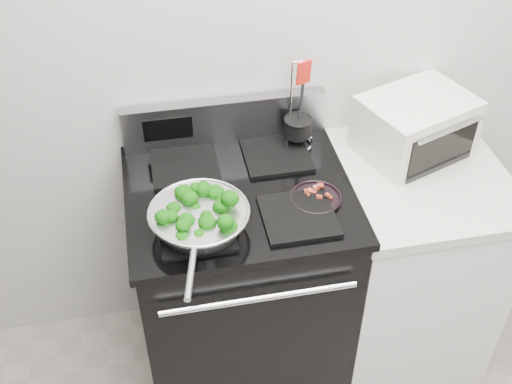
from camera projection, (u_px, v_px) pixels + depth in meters
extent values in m
cube|color=beige|center=(304.00, 33.00, 2.26)|extent=(4.00, 0.02, 2.70)
cube|color=black|center=(241.00, 285.00, 2.55)|extent=(0.76, 0.66, 0.92)
cube|color=black|center=(239.00, 194.00, 2.24)|extent=(0.79, 0.69, 0.03)
cube|color=#99999E|center=(225.00, 121.00, 2.39)|extent=(0.76, 0.05, 0.18)
cube|color=black|center=(196.00, 230.00, 2.07)|extent=(0.24, 0.24, 0.01)
cube|color=black|center=(299.00, 216.00, 2.12)|extent=(0.24, 0.24, 0.01)
cube|color=black|center=(185.00, 166.00, 2.32)|extent=(0.24, 0.24, 0.01)
cube|color=black|center=(276.00, 155.00, 2.37)|extent=(0.24, 0.24, 0.01)
cube|color=white|center=(404.00, 263.00, 2.66)|extent=(0.60, 0.66, 0.88)
cube|color=beige|center=(422.00, 178.00, 2.36)|extent=(0.62, 0.68, 0.04)
torus|color=silver|center=(199.00, 211.00, 2.03)|extent=(0.33, 0.33, 0.01)
cylinder|color=silver|center=(191.00, 273.00, 1.84)|extent=(0.06, 0.20, 0.02)
cylinder|color=black|center=(316.00, 199.00, 2.19)|extent=(0.18, 0.18, 0.01)
cylinder|color=black|center=(298.00, 127.00, 2.37)|extent=(0.10, 0.10, 0.07)
cylinder|color=black|center=(299.00, 108.00, 2.32)|extent=(0.02, 0.02, 0.22)
cube|color=red|center=(300.00, 71.00, 2.22)|extent=(0.05, 0.03, 0.09)
cube|color=white|center=(415.00, 125.00, 2.39)|extent=(0.47, 0.41, 0.22)
cube|color=black|center=(430.00, 151.00, 2.28)|extent=(0.30, 0.12, 0.16)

